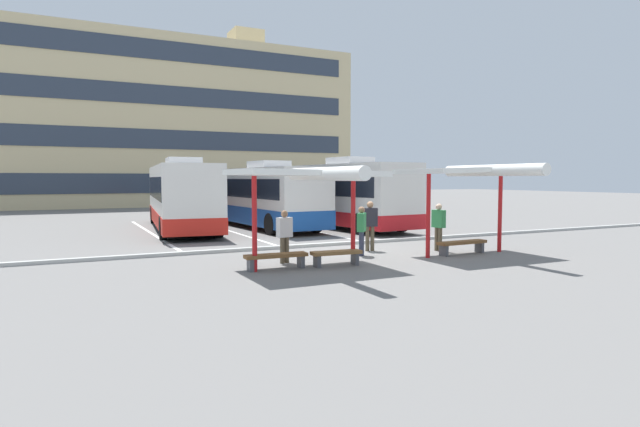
{
  "coord_description": "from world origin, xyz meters",
  "views": [
    {
      "loc": [
        -9.1,
        -16.12,
        2.57
      ],
      "look_at": [
        0.58,
        3.46,
        1.1
      ],
      "focal_mm": 29.26,
      "sensor_mm": 36.0,
      "label": 1
    }
  ],
  "objects_px": {
    "waiting_shelter_1": "(472,172)",
    "waiting_passenger_0": "(362,227)",
    "waiting_passenger_2": "(439,224)",
    "bench_1": "(336,255)",
    "bench_0": "(276,258)",
    "waiting_shelter_0": "(310,175)",
    "coach_bus_2": "(335,195)",
    "waiting_passenger_1": "(284,233)",
    "coach_bus_1": "(257,197)",
    "bench_2": "(462,244)",
    "coach_bus_0": "(181,197)",
    "waiting_passenger_3": "(370,222)"
  },
  "relations": [
    {
      "from": "waiting_passenger_0",
      "to": "waiting_passenger_3",
      "type": "relative_size",
      "value": 0.93
    },
    {
      "from": "coach_bus_2",
      "to": "waiting_shelter_1",
      "type": "bearing_deg",
      "value": -94.42
    },
    {
      "from": "bench_1",
      "to": "waiting_shelter_1",
      "type": "relative_size",
      "value": 0.34
    },
    {
      "from": "coach_bus_2",
      "to": "waiting_passenger_1",
      "type": "bearing_deg",
      "value": -125.11
    },
    {
      "from": "bench_1",
      "to": "waiting_passenger_1",
      "type": "bearing_deg",
      "value": 134.74
    },
    {
      "from": "coach_bus_0",
      "to": "coach_bus_1",
      "type": "height_order",
      "value": "coach_bus_0"
    },
    {
      "from": "coach_bus_0",
      "to": "bench_2",
      "type": "relative_size",
      "value": 6.16
    },
    {
      "from": "coach_bus_0",
      "to": "waiting_shelter_1",
      "type": "xyz_separation_m",
      "value": [
        6.8,
        -13.31,
        1.13
      ]
    },
    {
      "from": "coach_bus_0",
      "to": "waiting_passenger_1",
      "type": "distance_m",
      "value": 12.02
    },
    {
      "from": "bench_2",
      "to": "waiting_passenger_1",
      "type": "distance_m",
      "value": 6.23
    },
    {
      "from": "coach_bus_1",
      "to": "waiting_shelter_0",
      "type": "distance_m",
      "value": 13.56
    },
    {
      "from": "waiting_shelter_1",
      "to": "waiting_passenger_0",
      "type": "height_order",
      "value": "waiting_shelter_1"
    },
    {
      "from": "bench_1",
      "to": "waiting_passenger_0",
      "type": "bearing_deg",
      "value": 39.82
    },
    {
      "from": "bench_1",
      "to": "bench_2",
      "type": "height_order",
      "value": "same"
    },
    {
      "from": "coach_bus_0",
      "to": "bench_0",
      "type": "xyz_separation_m",
      "value": [
        0.02,
        -12.91,
        -1.31
      ]
    },
    {
      "from": "waiting_passenger_1",
      "to": "waiting_passenger_3",
      "type": "relative_size",
      "value": 0.91
    },
    {
      "from": "waiting_shelter_0",
      "to": "waiting_passenger_2",
      "type": "height_order",
      "value": "waiting_shelter_0"
    },
    {
      "from": "coach_bus_2",
      "to": "bench_2",
      "type": "height_order",
      "value": "coach_bus_2"
    },
    {
      "from": "coach_bus_2",
      "to": "bench_0",
      "type": "xyz_separation_m",
      "value": [
        -7.65,
        -10.89,
        -1.36
      ]
    },
    {
      "from": "waiting_passenger_2",
      "to": "waiting_shelter_1",
      "type": "bearing_deg",
      "value": -81.43
    },
    {
      "from": "waiting_shelter_1",
      "to": "waiting_passenger_1",
      "type": "xyz_separation_m",
      "value": [
        -6.13,
        1.34,
        -1.86
      ]
    },
    {
      "from": "waiting_passenger_1",
      "to": "coach_bus_2",
      "type": "bearing_deg",
      "value": 54.89
    },
    {
      "from": "bench_1",
      "to": "waiting_shelter_1",
      "type": "bearing_deg",
      "value": -1.92
    },
    {
      "from": "bench_1",
      "to": "coach_bus_2",
      "type": "bearing_deg",
      "value": 62.29
    },
    {
      "from": "coach_bus_1",
      "to": "bench_1",
      "type": "xyz_separation_m",
      "value": [
        -2.19,
        -13.06,
        -1.25
      ]
    },
    {
      "from": "waiting_shelter_1",
      "to": "waiting_passenger_0",
      "type": "distance_m",
      "value": 4.07
    },
    {
      "from": "waiting_passenger_0",
      "to": "coach_bus_2",
      "type": "bearing_deg",
      "value": 66.91
    },
    {
      "from": "bench_0",
      "to": "bench_2",
      "type": "bearing_deg",
      "value": 0.02
    },
    {
      "from": "bench_0",
      "to": "waiting_passenger_0",
      "type": "xyz_separation_m",
      "value": [
        3.51,
        1.19,
        0.61
      ]
    },
    {
      "from": "bench_1",
      "to": "waiting_passenger_0",
      "type": "relative_size",
      "value": 0.94
    },
    {
      "from": "waiting_shelter_1",
      "to": "waiting_passenger_0",
      "type": "bearing_deg",
      "value": 154.04
    },
    {
      "from": "waiting_passenger_1",
      "to": "coach_bus_0",
      "type": "bearing_deg",
      "value": 93.17
    },
    {
      "from": "bench_0",
      "to": "waiting_passenger_2",
      "type": "relative_size",
      "value": 1.08
    },
    {
      "from": "coach_bus_1",
      "to": "waiting_passenger_3",
      "type": "distance_m",
      "value": 10.78
    },
    {
      "from": "waiting_shelter_0",
      "to": "waiting_passenger_3",
      "type": "distance_m",
      "value": 4.53
    },
    {
      "from": "waiting_shelter_0",
      "to": "bench_1",
      "type": "xyz_separation_m",
      "value": [
        0.9,
        0.1,
        -2.32
      ]
    },
    {
      "from": "bench_2",
      "to": "waiting_passenger_3",
      "type": "xyz_separation_m",
      "value": [
        -2.39,
        2.06,
        0.69
      ]
    },
    {
      "from": "waiting_passenger_2",
      "to": "bench_1",
      "type": "bearing_deg",
      "value": -165.53
    },
    {
      "from": "waiting_passenger_0",
      "to": "waiting_passenger_3",
      "type": "xyz_separation_m",
      "value": [
        0.87,
        0.88,
        0.09
      ]
    },
    {
      "from": "waiting_passenger_2",
      "to": "waiting_shelter_0",
      "type": "bearing_deg",
      "value": -166.79
    },
    {
      "from": "coach_bus_2",
      "to": "coach_bus_0",
      "type": "bearing_deg",
      "value": 165.3
    },
    {
      "from": "coach_bus_0",
      "to": "bench_0",
      "type": "distance_m",
      "value": 12.97
    },
    {
      "from": "coach_bus_2",
      "to": "waiting_passenger_3",
      "type": "xyz_separation_m",
      "value": [
        -3.27,
        -8.83,
        -0.67
      ]
    },
    {
      "from": "bench_2",
      "to": "waiting_passenger_0",
      "type": "xyz_separation_m",
      "value": [
        -3.27,
        1.19,
        0.61
      ]
    },
    {
      "from": "coach_bus_1",
      "to": "waiting_passenger_0",
      "type": "bearing_deg",
      "value": -92.39
    },
    {
      "from": "bench_0",
      "to": "waiting_passenger_0",
      "type": "relative_size",
      "value": 1.11
    },
    {
      "from": "coach_bus_2",
      "to": "coach_bus_1",
      "type": "bearing_deg",
      "value": 152.16
    },
    {
      "from": "waiting_passenger_1",
      "to": "waiting_shelter_0",
      "type": "bearing_deg",
      "value": -78.49
    },
    {
      "from": "bench_1",
      "to": "bench_2",
      "type": "bearing_deg",
      "value": 2.75
    },
    {
      "from": "waiting_shelter_1",
      "to": "waiting_passenger_0",
      "type": "relative_size",
      "value": 2.77
    }
  ]
}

